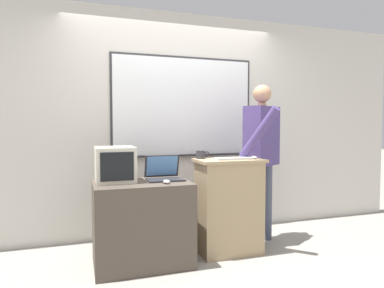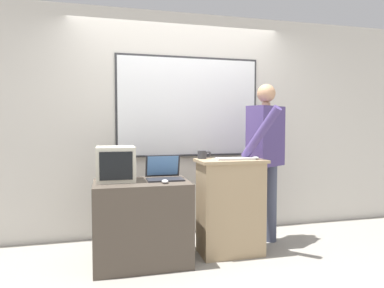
% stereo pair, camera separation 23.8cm
% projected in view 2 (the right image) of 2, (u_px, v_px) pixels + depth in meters
% --- Properties ---
extents(ground_plane, '(30.00, 30.00, 0.00)m').
position_uv_depth(ground_plane, '(209.00, 276.00, 2.95)').
color(ground_plane, gray).
extents(back_wall, '(6.40, 0.17, 2.63)m').
position_uv_depth(back_wall, '(178.00, 124.00, 4.14)').
color(back_wall, beige).
rests_on(back_wall, ground_plane).
extents(lectern_podium, '(0.67, 0.41, 0.96)m').
position_uv_depth(lectern_podium, '(230.00, 206.00, 3.45)').
color(lectern_podium, tan).
rests_on(lectern_podium, ground_plane).
extents(side_desk, '(0.88, 0.59, 0.78)m').
position_uv_depth(side_desk, '(142.00, 222.00, 3.22)').
color(side_desk, '#4C4238').
rests_on(side_desk, ground_plane).
extents(person_presenter, '(0.61, 0.73, 1.75)m').
position_uv_depth(person_presenter, '(266.00, 152.00, 3.71)').
color(person_presenter, '#474C60').
rests_on(person_presenter, ground_plane).
extents(laptop, '(0.35, 0.29, 0.24)m').
position_uv_depth(laptop, '(164.00, 173.00, 3.33)').
color(laptop, '#28282D').
rests_on(laptop, side_desk).
extents(wireless_keyboard, '(0.38, 0.14, 0.02)m').
position_uv_depth(wireless_keyboard, '(235.00, 159.00, 3.38)').
color(wireless_keyboard, silver).
rests_on(wireless_keyboard, lectern_podium).
extents(computer_mouse_by_laptop, '(0.06, 0.10, 0.03)m').
position_uv_depth(computer_mouse_by_laptop, '(165.00, 181.00, 3.10)').
color(computer_mouse_by_laptop, '#BCBCC1').
rests_on(computer_mouse_by_laptop, side_desk).
extents(computer_mouse_by_keyboard, '(0.06, 0.10, 0.03)m').
position_uv_depth(computer_mouse_by_keyboard, '(256.00, 158.00, 3.42)').
color(computer_mouse_by_keyboard, '#BCBCC1').
rests_on(computer_mouse_by_keyboard, lectern_podium).
extents(crt_monitor, '(0.35, 0.37, 0.33)m').
position_uv_depth(crt_monitor, '(116.00, 164.00, 3.23)').
color(crt_monitor, beige).
rests_on(crt_monitor, side_desk).
extents(coffee_mug, '(0.14, 0.09, 0.08)m').
position_uv_depth(coffee_mug, '(203.00, 155.00, 3.49)').
color(coffee_mug, '#333338').
rests_on(coffee_mug, lectern_podium).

